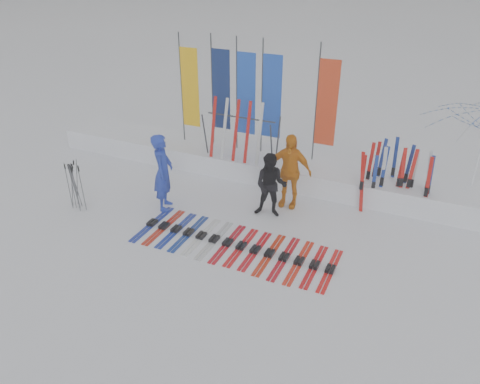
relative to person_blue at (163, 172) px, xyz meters
The scene contains 11 objects.
ground 2.82m from the person_blue, 42.13° to the right, with size 120.00×120.00×0.00m, color white.
snow_bank 3.51m from the person_blue, 55.22° to the left, with size 14.00×1.60×0.60m, color white.
person_blue is the anchor object (origin of this frame).
person_black 2.67m from the person_blue, 16.18° to the left, with size 0.79×0.62×1.63m, color black.
person_yellow 3.12m from the person_blue, 26.90° to the left, with size 1.13×0.47×1.93m, color orange.
tent_canopy 7.68m from the person_blue, 24.57° to the left, with size 2.98×3.03×2.73m, color white.
ski_row 2.64m from the person_blue, 20.04° to the right, with size 4.53×1.70×0.07m.
pole_cluster 2.26m from the person_blue, 155.32° to the right, with size 0.58×0.38×1.25m.
feather_flags 3.44m from the person_blue, 72.70° to the left, with size 4.60×0.23×3.20m.
ski_rack 2.66m from the person_blue, 67.40° to the left, with size 2.04×0.80×1.23m.
upright_skis 5.72m from the person_blue, 24.81° to the left, with size 1.62×1.11×1.68m.
Camera 1 is at (4.06, -6.88, 5.98)m, focal length 35.00 mm.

